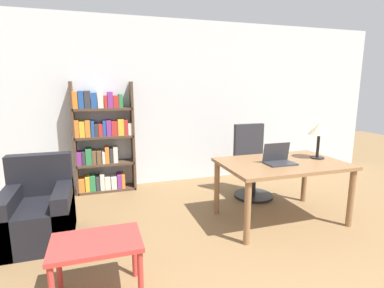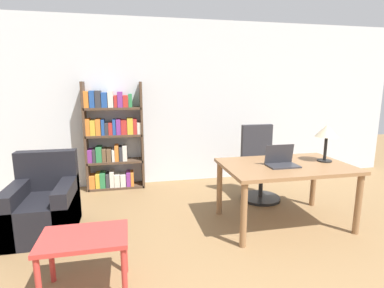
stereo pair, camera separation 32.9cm
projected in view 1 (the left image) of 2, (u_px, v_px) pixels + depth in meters
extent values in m
cube|color=silver|center=(170.00, 103.00, 5.03)|extent=(8.00, 0.06, 2.70)
cube|color=olive|center=(282.00, 164.00, 3.61)|extent=(1.47, 0.95, 0.04)
cylinder|color=olive|center=(247.00, 213.00, 3.10)|extent=(0.07, 0.07, 0.70)
cylinder|color=olive|center=(351.00, 198.00, 3.50)|extent=(0.07, 0.07, 0.70)
cylinder|color=olive|center=(217.00, 187.00, 3.87)|extent=(0.07, 0.07, 0.70)
cylinder|color=olive|center=(304.00, 178.00, 4.28)|extent=(0.07, 0.07, 0.70)
cube|color=#2D2D33|center=(280.00, 163.00, 3.51)|extent=(0.35, 0.22, 0.02)
cube|color=#2D2D33|center=(276.00, 152.00, 3.58)|extent=(0.35, 0.04, 0.22)
cube|color=#19233D|center=(276.00, 152.00, 3.58)|extent=(0.31, 0.03, 0.20)
cylinder|color=black|center=(317.00, 158.00, 3.80)|extent=(0.17, 0.17, 0.01)
cylinder|color=black|center=(318.00, 146.00, 3.77)|extent=(0.04, 0.04, 0.29)
cone|color=#C6B793|center=(319.00, 129.00, 3.73)|extent=(0.27, 0.27, 0.14)
cylinder|color=black|center=(253.00, 195.00, 4.49)|extent=(0.57, 0.57, 0.04)
cylinder|color=#262626|center=(254.00, 183.00, 4.46)|extent=(0.06, 0.06, 0.34)
cube|color=#2D2D33|center=(254.00, 169.00, 4.41)|extent=(0.49, 0.49, 0.10)
cube|color=#2D2D33|center=(249.00, 143.00, 4.54)|extent=(0.47, 0.08, 0.59)
cube|color=#B2332D|center=(96.00, 243.00, 2.28)|extent=(0.67, 0.45, 0.04)
cylinder|color=#B2332D|center=(141.00, 279.00, 2.23)|extent=(0.04, 0.04, 0.45)
cylinder|color=#B2332D|center=(59.00, 265.00, 2.41)|extent=(0.04, 0.04, 0.45)
cylinder|color=#B2332D|center=(134.00, 252.00, 2.59)|extent=(0.04, 0.04, 0.45)
cube|color=black|center=(39.00, 222.00, 3.19)|extent=(0.67, 0.79, 0.42)
cube|color=black|center=(40.00, 174.00, 3.40)|extent=(0.67, 0.16, 0.47)
cube|color=black|center=(11.00, 218.00, 3.10)|extent=(0.16, 0.79, 0.58)
cube|color=black|center=(65.00, 212.00, 3.26)|extent=(0.16, 0.79, 0.58)
cube|color=#4C3828|center=(74.00, 139.00, 4.49)|extent=(0.04, 0.28, 1.70)
cube|color=#4C3828|center=(133.00, 136.00, 4.75)|extent=(0.04, 0.28, 1.70)
cube|color=#4C3828|center=(107.00, 189.00, 4.78)|extent=(0.86, 0.28, 0.04)
cube|color=orange|center=(82.00, 184.00, 4.65)|extent=(0.08, 0.24, 0.20)
cube|color=gold|center=(88.00, 183.00, 4.67)|extent=(0.06, 0.24, 0.23)
cube|color=#2D7F47|center=(93.00, 182.00, 4.69)|extent=(0.08, 0.24, 0.24)
cube|color=#333338|center=(98.00, 182.00, 4.71)|extent=(0.05, 0.24, 0.22)
cube|color=silver|center=(102.00, 181.00, 4.73)|extent=(0.07, 0.24, 0.25)
cube|color=silver|center=(108.00, 182.00, 4.76)|extent=(0.09, 0.24, 0.20)
cube|color=silver|center=(114.00, 182.00, 4.79)|extent=(0.08, 0.24, 0.19)
cube|color=#7F338C|center=(119.00, 180.00, 4.81)|extent=(0.07, 0.24, 0.22)
cube|color=orange|center=(123.00, 180.00, 4.83)|extent=(0.05, 0.24, 0.22)
cube|color=#4C3828|center=(106.00, 163.00, 4.70)|extent=(0.86, 0.28, 0.04)
cube|color=#7F338C|center=(80.00, 158.00, 4.56)|extent=(0.07, 0.24, 0.19)
cube|color=#333338|center=(84.00, 157.00, 4.58)|extent=(0.05, 0.24, 0.20)
cube|color=#2D7F47|center=(89.00, 156.00, 4.60)|extent=(0.09, 0.24, 0.24)
cube|color=brown|center=(94.00, 157.00, 4.62)|extent=(0.06, 0.24, 0.20)
cube|color=brown|center=(99.00, 156.00, 4.65)|extent=(0.07, 0.24, 0.20)
cube|color=silver|center=(104.00, 157.00, 4.67)|extent=(0.04, 0.24, 0.18)
cube|color=orange|center=(107.00, 154.00, 4.68)|extent=(0.06, 0.24, 0.25)
cube|color=#333338|center=(111.00, 155.00, 4.70)|extent=(0.05, 0.24, 0.22)
cube|color=silver|center=(115.00, 154.00, 4.71)|extent=(0.07, 0.24, 0.24)
cube|color=#4C3828|center=(104.00, 137.00, 4.61)|extent=(0.86, 0.28, 0.04)
cube|color=orange|center=(77.00, 128.00, 4.47)|extent=(0.06, 0.24, 0.26)
cube|color=gold|center=(82.00, 129.00, 4.50)|extent=(0.08, 0.24, 0.23)
cube|color=orange|center=(88.00, 128.00, 4.52)|extent=(0.07, 0.24, 0.25)
cube|color=#234C99|center=(93.00, 128.00, 4.54)|extent=(0.05, 0.24, 0.24)
cube|color=#333338|center=(96.00, 130.00, 4.56)|extent=(0.05, 0.24, 0.19)
cube|color=#B72D28|center=(101.00, 130.00, 4.58)|extent=(0.06, 0.24, 0.19)
cube|color=#234C99|center=(104.00, 128.00, 4.59)|extent=(0.05, 0.24, 0.24)
cube|color=#7F338C|center=(109.00, 128.00, 4.61)|extent=(0.07, 0.24, 0.24)
cube|color=#B72D28|center=(114.00, 128.00, 4.64)|extent=(0.09, 0.24, 0.22)
cube|color=gold|center=(120.00, 127.00, 4.66)|extent=(0.09, 0.24, 0.25)
cube|color=#B72D28|center=(125.00, 127.00, 4.69)|extent=(0.06, 0.24, 0.24)
cube|color=silver|center=(130.00, 128.00, 4.71)|extent=(0.09, 0.24, 0.18)
cube|color=#4C3828|center=(103.00, 109.00, 4.53)|extent=(0.86, 0.28, 0.04)
cube|color=orange|center=(75.00, 100.00, 4.39)|extent=(0.07, 0.24, 0.25)
cube|color=#234C99|center=(81.00, 100.00, 4.42)|extent=(0.08, 0.24, 0.25)
cube|color=#333338|center=(87.00, 99.00, 4.44)|extent=(0.08, 0.24, 0.25)
cube|color=#234C99|center=(94.00, 100.00, 4.47)|extent=(0.09, 0.24, 0.23)
cube|color=silver|center=(100.00, 99.00, 4.50)|extent=(0.08, 0.24, 0.25)
cube|color=#B72D28|center=(105.00, 102.00, 4.53)|extent=(0.05, 0.24, 0.18)
cube|color=#7F338C|center=(110.00, 100.00, 4.54)|extent=(0.08, 0.24, 0.24)
cube|color=#B72D28|center=(116.00, 102.00, 4.57)|extent=(0.08, 0.24, 0.18)
cube|color=#2D7F47|center=(120.00, 101.00, 4.59)|extent=(0.06, 0.24, 0.20)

